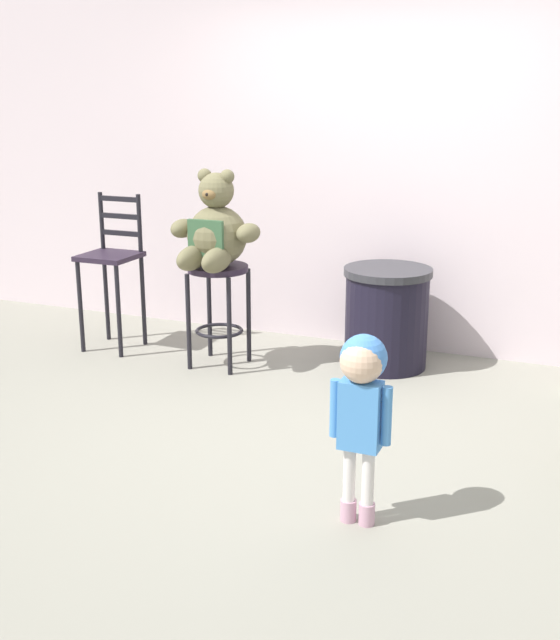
# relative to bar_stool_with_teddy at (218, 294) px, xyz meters

# --- Properties ---
(ground_plane) EXTENTS (24.00, 24.00, 0.00)m
(ground_plane) POSITION_rel_bar_stool_with_teddy_xyz_m (0.86, -0.76, -0.51)
(ground_plane) COLOR gray
(building_wall) EXTENTS (7.61, 0.30, 3.50)m
(building_wall) POSITION_rel_bar_stool_with_teddy_xyz_m (0.86, 1.00, 1.24)
(building_wall) COLOR silver
(building_wall) RESTS_ON ground_plane
(bar_stool_with_teddy) EXTENTS (0.41, 0.41, 0.70)m
(bar_stool_with_teddy) POSITION_rel_bar_stool_with_teddy_xyz_m (0.00, 0.00, 0.00)
(bar_stool_with_teddy) COLOR #261C2C
(bar_stool_with_teddy) RESTS_ON ground_plane
(teddy_bear) EXTENTS (0.62, 0.56, 0.64)m
(teddy_bear) POSITION_rel_bar_stool_with_teddy_xyz_m (0.00, -0.03, 0.43)
(teddy_bear) COLOR #6B6546
(teddy_bear) RESTS_ON bar_stool_with_teddy
(child_walking) EXTENTS (0.27, 0.22, 0.85)m
(child_walking) POSITION_rel_bar_stool_with_teddy_xyz_m (1.50, -1.65, 0.11)
(child_walking) COLOR #C292A8
(child_walking) RESTS_ON ground_plane
(trash_bin) EXTENTS (0.59, 0.59, 0.69)m
(trash_bin) POSITION_rel_bar_stool_with_teddy_xyz_m (1.06, 0.42, -0.16)
(trash_bin) COLOR black
(trash_bin) RESTS_ON ground_plane
(bar_chair_empty) EXTENTS (0.38, 0.38, 1.12)m
(bar_chair_empty) POSITION_rel_bar_stool_with_teddy_xyz_m (-0.89, 0.07, 0.12)
(bar_chair_empty) COLOR #261C2C
(bar_chair_empty) RESTS_ON ground_plane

